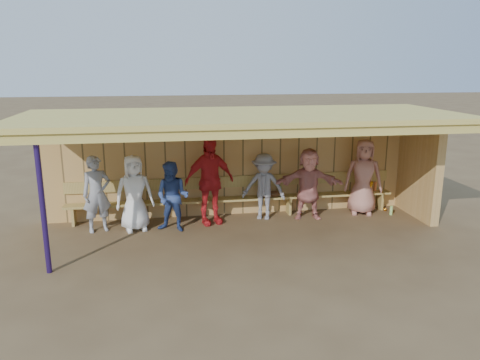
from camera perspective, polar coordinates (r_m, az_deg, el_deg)
name	(u,v)px	position (r m, az deg, el deg)	size (l,w,h in m)	color
ground	(243,232)	(9.97, 0.34, -6.35)	(90.00, 90.00, 0.00)	brown
player_a	(97,194)	(10.23, -17.06, -1.65)	(0.59, 0.39, 1.63)	#919299
player_b	(134,193)	(10.11, -12.76, -1.56)	(0.80, 0.52, 1.63)	white
player_c	(173,197)	(9.92, -8.21, -2.04)	(0.73, 0.57, 1.50)	#304684
player_d	(209,181)	(10.26, -3.75, -0.13)	(1.14, 0.47, 1.94)	red
player_e	(264,187)	(10.61, 2.91, -0.81)	(0.98, 0.56, 1.52)	gray
player_f	(309,184)	(10.74, 8.35, -0.45)	(1.51, 0.48, 1.63)	#DB857B
player_h	(363,177)	(11.31, 14.80, 0.36)	(0.87, 0.57, 1.78)	tan
dugout_structure	(255,147)	(10.25, 1.84, 4.04)	(8.80, 3.20, 2.50)	tan
bench	(235,194)	(10.85, -0.67, -1.71)	(7.60, 0.34, 0.93)	tan
dugout_equipment	(211,198)	(10.67, -3.58, -2.23)	(6.89, 0.62, 0.80)	gold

